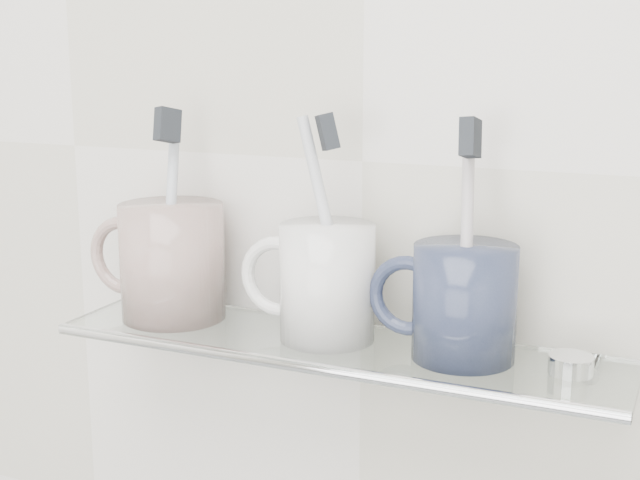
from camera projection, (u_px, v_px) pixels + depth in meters
The scene contains 18 objects.
wall_back at pixel (362, 161), 0.79m from camera, with size 2.50×2.50×0.00m, color silver.
shelf_glass at pixel (335, 346), 0.77m from camera, with size 0.50×0.12×0.01m, color silver.
shelf_rail at pixel (308, 367), 0.72m from camera, with size 0.01×0.01×0.50m, color silver.
bracket_left at pixel (162, 315), 0.90m from camera, with size 0.02×0.02×0.03m, color silver.
bracket_right at pixel (591, 376), 0.73m from camera, with size 0.02×0.02×0.03m, color silver.
mug_left at pixel (172, 261), 0.83m from camera, with size 0.10×0.10×0.11m, color silver.
mug_left_handle at pixel (124, 256), 0.85m from camera, with size 0.08×0.08×0.01m, color silver.
toothbrush_left at pixel (171, 212), 0.82m from camera, with size 0.01×0.01×0.19m, color silver.
bristles_left at pixel (168, 125), 0.80m from camera, with size 0.01×0.02×0.03m, color black.
mug_center at pixel (327, 282), 0.77m from camera, with size 0.08×0.08×0.10m, color white.
mug_center_handle at pixel (278, 277), 0.79m from camera, with size 0.07×0.07×0.01m, color white.
toothbrush_center at pixel (327, 226), 0.76m from camera, with size 0.01×0.01×0.19m, color silver.
bristles_center at pixel (327, 132), 0.74m from camera, with size 0.01×0.02×0.03m, color black.
mug_right at pixel (464, 303), 0.72m from camera, with size 0.08×0.08×0.09m, color #222941.
mug_right_handle at pixel (408, 296), 0.74m from camera, with size 0.07×0.07×0.01m, color #222941.
toothbrush_right at pixel (467, 238), 0.71m from camera, with size 0.01×0.01×0.19m, color #B7A6A4.
bristles_right at pixel (470, 138), 0.69m from camera, with size 0.01×0.02×0.03m, color black.
chrome_cap at pixel (571, 365), 0.70m from camera, with size 0.04×0.04×0.01m, color silver.
Camera 1 is at (0.29, 0.36, 1.35)m, focal length 50.00 mm.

